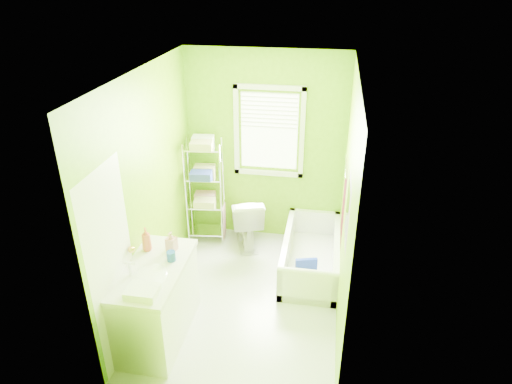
% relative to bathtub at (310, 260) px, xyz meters
% --- Properties ---
extents(ground, '(2.90, 2.90, 0.00)m').
position_rel_bathtub_xyz_m(ground, '(-0.71, -0.67, -0.15)').
color(ground, silver).
rests_on(ground, ground).
extents(room_envelope, '(2.14, 2.94, 2.62)m').
position_rel_bathtub_xyz_m(room_envelope, '(-0.71, -0.67, 1.39)').
color(room_envelope, '#70AA08').
rests_on(room_envelope, ground).
extents(window, '(0.92, 0.05, 1.22)m').
position_rel_bathtub_xyz_m(window, '(-0.66, 0.76, 1.46)').
color(window, white).
rests_on(window, ground).
extents(door, '(0.09, 0.80, 2.00)m').
position_rel_bathtub_xyz_m(door, '(-1.74, -1.67, 0.85)').
color(door, white).
rests_on(door, ground).
extents(right_wall_decor, '(0.04, 1.48, 1.17)m').
position_rel_bathtub_xyz_m(right_wall_decor, '(0.33, -0.69, 1.17)').
color(right_wall_decor, '#3E070D').
rests_on(right_wall_decor, ground).
extents(bathtub, '(0.69, 1.48, 0.48)m').
position_rel_bathtub_xyz_m(bathtub, '(0.00, 0.00, 0.00)').
color(bathtub, white).
rests_on(bathtub, ground).
extents(toilet, '(0.63, 0.84, 0.76)m').
position_rel_bathtub_xyz_m(toilet, '(-0.92, 0.46, 0.23)').
color(toilet, white).
rests_on(toilet, ground).
extents(vanity, '(0.58, 1.13, 1.11)m').
position_rel_bathtub_xyz_m(vanity, '(-1.48, -1.40, 0.30)').
color(vanity, white).
rests_on(vanity, ground).
extents(wire_shelf_unit, '(0.53, 0.43, 1.50)m').
position_rel_bathtub_xyz_m(wire_shelf_unit, '(-1.47, 0.50, 0.75)').
color(wire_shelf_unit, silver).
rests_on(wire_shelf_unit, ground).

